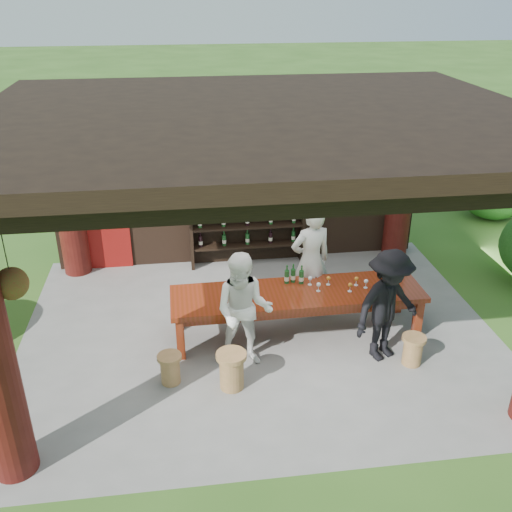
{
  "coord_description": "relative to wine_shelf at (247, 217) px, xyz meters",
  "views": [
    {
      "loc": [
        -1.08,
        -7.55,
        5.05
      ],
      "look_at": [
        0.0,
        0.4,
        1.15
      ],
      "focal_mm": 40.0,
      "sensor_mm": 36.0,
      "label": 1
    }
  ],
  "objects": [
    {
      "name": "guest_woman",
      "position": [
        -0.44,
        -3.19,
        -0.11
      ],
      "size": [
        0.98,
        0.84,
        1.73
      ],
      "primitive_type": "imported",
      "rotation": [
        0.0,
        0.0,
        -0.25
      ],
      "color": "white",
      "rests_on": "ground"
    },
    {
      "name": "host",
      "position": [
        0.79,
        -1.97,
        -0.03
      ],
      "size": [
        0.78,
        0.61,
        1.91
      ],
      "primitive_type": "imported",
      "rotation": [
        0.0,
        0.0,
        3.38
      ],
      "color": "silver",
      "rests_on": "ground"
    },
    {
      "name": "stool_near_right",
      "position": [
        1.97,
        -3.56,
        -0.74
      ],
      "size": [
        0.35,
        0.35,
        0.46
      ],
      "rotation": [
        0.0,
        0.0,
        0.28
      ],
      "color": "olive",
      "rests_on": "ground"
    },
    {
      "name": "napkin_basket",
      "position": [
        -0.43,
        -2.63,
        -0.16
      ],
      "size": [
        0.26,
        0.18,
        0.14
      ],
      "primitive_type": "cube",
      "rotation": [
        0.0,
        0.0,
        0.01
      ],
      "color": "#BF6672",
      "rests_on": "tasting_table"
    },
    {
      "name": "tasting_table",
      "position": [
        0.46,
        -2.56,
        -0.34
      ],
      "size": [
        3.88,
        1.05,
        0.75
      ],
      "rotation": [
        0.0,
        0.0,
        0.01
      ],
      "color": "#62230E",
      "rests_on": "ground"
    },
    {
      "name": "trees",
      "position": [
        3.64,
        -0.79,
        2.39
      ],
      "size": [
        21.18,
        10.24,
        4.8
      ],
      "color": "#3F2819",
      "rests_on": "ground"
    },
    {
      "name": "wine_shelf",
      "position": [
        0.0,
        0.0,
        0.0
      ],
      "size": [
        2.21,
        0.34,
        1.95
      ],
      "color": "black",
      "rests_on": "ground"
    },
    {
      "name": "guest_man",
      "position": [
        1.61,
        -3.33,
        -0.12
      ],
      "size": [
        1.28,
        1.04,
        1.73
      ],
      "primitive_type": "imported",
      "rotation": [
        0.0,
        0.0,
        0.42
      ],
      "color": "black",
      "rests_on": "ground"
    },
    {
      "name": "pavilion",
      "position": [
        -0.12,
        -2.02,
        1.15
      ],
      "size": [
        7.5,
        6.0,
        3.6
      ],
      "color": "slate",
      "rests_on": "ground"
    },
    {
      "name": "table_bottles",
      "position": [
        0.46,
        -2.27,
        -0.07
      ],
      "size": [
        0.31,
        0.15,
        0.31
      ],
      "color": "#194C1E",
      "rests_on": "tasting_table"
    },
    {
      "name": "ground",
      "position": [
        -0.11,
        -2.45,
        -0.98
      ],
      "size": [
        90.0,
        90.0,
        0.0
      ],
      "primitive_type": "plane",
      "color": "#2D5119",
      "rests_on": "ground"
    },
    {
      "name": "stool_near_left",
      "position": [
        -0.67,
        -3.74,
        -0.69
      ],
      "size": [
        0.42,
        0.42,
        0.55
      ],
      "rotation": [
        0.0,
        0.0,
        -0.33
      ],
      "color": "olive",
      "rests_on": "ground"
    },
    {
      "name": "table_glasses",
      "position": [
        1.11,
        -2.51,
        -0.15
      ],
      "size": [
        0.9,
        0.36,
        0.15
      ],
      "color": "silver",
      "rests_on": "tasting_table"
    },
    {
      "name": "stool_far_left",
      "position": [
        -1.5,
        -3.53,
        -0.74
      ],
      "size": [
        0.34,
        0.34,
        0.45
      ],
      "rotation": [
        0.0,
        0.0,
        0.32
      ],
      "color": "olive",
      "rests_on": "ground"
    },
    {
      "name": "shrubs",
      "position": [
        0.88,
        -2.11,
        -0.42
      ],
      "size": [
        13.3,
        8.9,
        1.36
      ],
      "color": "#194C14",
      "rests_on": "ground"
    }
  ]
}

